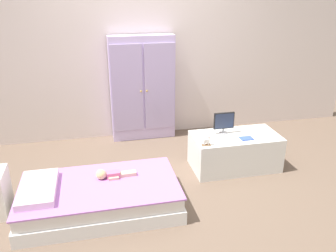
{
  "coord_description": "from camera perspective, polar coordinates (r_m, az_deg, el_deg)",
  "views": [
    {
      "loc": [
        -0.65,
        -3.1,
        2.01
      ],
      "look_at": [
        0.12,
        0.35,
        0.57
      ],
      "focal_mm": 36.92,
      "sensor_mm": 36.0,
      "label": 1
    }
  ],
  "objects": [
    {
      "name": "ground_plane",
      "position": [
        3.76,
        -0.68,
        -10.44
      ],
      "size": [
        10.0,
        10.0,
        0.02
      ],
      "primitive_type": "cube",
      "color": "brown"
    },
    {
      "name": "back_wall",
      "position": [
        4.77,
        -4.81,
        14.05
      ],
      "size": [
        6.4,
        0.05,
        2.7
      ],
      "primitive_type": "cube",
      "color": "silver",
      "rests_on": "ground_plane"
    },
    {
      "name": "bed",
      "position": [
        3.44,
        -11.08,
        -11.44
      ],
      "size": [
        1.49,
        0.84,
        0.27
      ],
      "color": "white",
      "rests_on": "ground_plane"
    },
    {
      "name": "pillow",
      "position": [
        3.4,
        -20.67,
        -9.62
      ],
      "size": [
        0.32,
        0.6,
        0.07
      ],
      "primitive_type": "cube",
      "color": "silver",
      "rests_on": "bed"
    },
    {
      "name": "doll",
      "position": [
        3.44,
        -9.77,
        -7.88
      ],
      "size": [
        0.39,
        0.13,
        0.1
      ],
      "color": "#D6668E",
      "rests_on": "bed"
    },
    {
      "name": "wardrobe",
      "position": [
        4.75,
        -4.23,
        6.2
      ],
      "size": [
        0.87,
        0.25,
        1.43
      ],
      "color": "silver",
      "rests_on": "ground_plane"
    },
    {
      "name": "tv_stand",
      "position": [
        4.15,
        10.95,
        -4.12
      ],
      "size": [
        1.0,
        0.53,
        0.41
      ],
      "primitive_type": "cube",
      "color": "silver",
      "rests_on": "ground_plane"
    },
    {
      "name": "tv_monitor",
      "position": [
        4.04,
        9.22,
        0.71
      ],
      "size": [
        0.24,
        0.1,
        0.26
      ],
      "color": "#99999E",
      "rests_on": "tv_stand"
    },
    {
      "name": "rocking_horse_toy",
      "position": [
        3.74,
        6.49,
        -2.42
      ],
      "size": [
        0.1,
        0.04,
        0.12
      ],
      "color": "#8E6642",
      "rests_on": "tv_stand"
    },
    {
      "name": "book_blue",
      "position": [
        4.0,
        12.81,
        -2.0
      ],
      "size": [
        0.14,
        0.1,
        0.01
      ],
      "primitive_type": "cube",
      "color": "blue",
      "rests_on": "tv_stand"
    }
  ]
}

